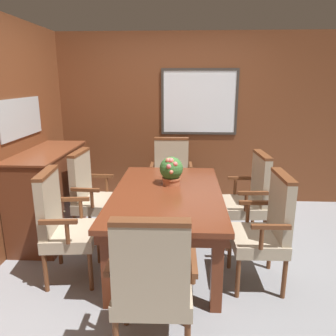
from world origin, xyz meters
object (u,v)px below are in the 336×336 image
(chair_left_far, at_px, (90,192))
(sideboard_cabinet, at_px, (51,193))
(potted_plant, at_px, (171,170))
(chair_left_near, at_px, (62,222))
(dining_table, at_px, (167,200))
(chair_head_near, at_px, (152,282))
(chair_right_far, at_px, (250,195))
(chair_right_near, at_px, (267,226))
(chair_head_far, at_px, (171,173))

(chair_left_far, bearing_deg, sideboard_cabinet, 85.60)
(potted_plant, bearing_deg, sideboard_cabinet, 169.86)
(chair_left_far, height_order, chair_left_near, same)
(dining_table, height_order, chair_head_near, chair_head_near)
(chair_right_far, bearing_deg, chair_left_near, -70.17)
(chair_right_near, relative_size, chair_right_far, 1.00)
(chair_left_near, distance_m, potted_plant, 1.19)
(dining_table, height_order, chair_left_far, chair_left_far)
(chair_right_near, relative_size, chair_head_near, 1.00)
(chair_right_near, bearing_deg, chair_head_far, -152.66)
(chair_head_far, bearing_deg, chair_head_near, -91.91)
(chair_head_near, relative_size, chair_head_far, 1.00)
(dining_table, xyz_separation_m, chair_right_far, (0.90, 0.40, -0.08))
(dining_table, height_order, chair_head_far, chair_head_far)
(dining_table, distance_m, chair_head_near, 1.27)
(chair_right_far, bearing_deg, chair_head_near, -32.91)
(chair_head_far, distance_m, sideboard_cabinet, 1.59)
(chair_left_near, height_order, chair_head_near, same)
(dining_table, relative_size, potted_plant, 6.03)
(chair_left_far, xyz_separation_m, chair_head_far, (0.89, 0.85, 0.00))
(chair_left_far, bearing_deg, potted_plant, -97.22)
(chair_right_near, distance_m, sideboard_cabinet, 2.47)
(chair_left_far, relative_size, potted_plant, 3.41)
(chair_right_near, relative_size, chair_left_far, 1.00)
(chair_left_near, bearing_deg, dining_table, -72.14)
(chair_right_far, height_order, chair_head_far, same)
(chair_right_far, relative_size, sideboard_cabinet, 0.78)
(chair_left_near, bearing_deg, chair_left_far, -7.35)
(dining_table, height_order, chair_right_far, chair_right_far)
(sideboard_cabinet, bearing_deg, chair_right_far, -2.18)
(dining_table, distance_m, chair_left_far, 1.00)
(chair_head_far, relative_size, potted_plant, 3.41)
(sideboard_cabinet, bearing_deg, potted_plant, -10.14)
(chair_right_near, distance_m, chair_head_near, 1.27)
(dining_table, xyz_separation_m, potted_plant, (0.03, 0.23, 0.25))
(chair_head_far, bearing_deg, chair_left_far, -138.00)
(chair_left_near, xyz_separation_m, chair_head_far, (0.92, 1.66, 0.00))
(chair_left_far, bearing_deg, dining_table, -110.79)
(chair_head_near, distance_m, potted_plant, 1.54)
(chair_right_near, bearing_deg, chair_head_near, -48.00)
(dining_table, bearing_deg, chair_left_near, -156.67)
(dining_table, height_order, sideboard_cabinet, sideboard_cabinet)
(chair_right_near, distance_m, chair_right_far, 0.80)
(chair_right_near, relative_size, chair_left_near, 1.00)
(chair_head_near, height_order, chair_head_far, same)
(dining_table, bearing_deg, potted_plant, 82.65)
(dining_table, xyz_separation_m, chair_left_far, (-0.90, 0.42, -0.08))
(chair_left_near, distance_m, sideboard_cabinet, 1.01)
(chair_right_far, relative_size, chair_head_near, 1.00)
(chair_right_near, height_order, chair_left_far, same)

